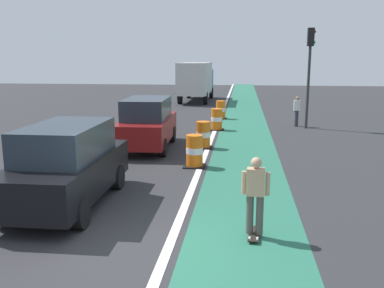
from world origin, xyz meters
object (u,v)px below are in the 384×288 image
Objects in this scene: traffic_barrel_far at (221,110)px; pedestrian_crossing at (297,110)px; parked_suv_second at (147,123)px; delivery_truck_down_block at (196,79)px; traffic_barrel_mid at (203,135)px; parked_suv_nearest at (67,165)px; traffic_barrel_back at (217,120)px; traffic_light_corner at (310,60)px; skateboarder_on_lane at (255,195)px; traffic_barrel_front at (194,151)px.

traffic_barrel_far is 0.68× the size of pedestrian_crossing.
delivery_truck_down_block reaches higher than parked_suv_second.
traffic_barrel_mid is at bearing -126.11° from pedestrian_crossing.
pedestrian_crossing is (6.70, 6.43, -0.17)m from parked_suv_second.
traffic_barrel_back is (2.97, 11.64, -0.50)m from parked_suv_nearest.
traffic_barrel_mid is at bearing -82.82° from delivery_truck_down_block.
parked_suv_nearest is 15.99m from traffic_barrel_far.
traffic_barrel_mid is at bearing 8.23° from parked_suv_second.
traffic_light_corner reaches higher than traffic_barrel_far.
traffic_light_corner is (7.27, -13.20, 1.65)m from delivery_truck_down_block.
parked_suv_nearest reaches higher than traffic_barrel_far.
parked_suv_nearest is at bearing -90.74° from delivery_truck_down_block.
delivery_truck_down_block is at bearing 89.26° from parked_suv_nearest.
traffic_barrel_mid is 18.97m from delivery_truck_down_block.
traffic_barrel_mid is (2.70, 7.19, -0.50)m from parked_suv_nearest.
traffic_light_corner reaches higher than skateboarder_on_lane.
traffic_barrel_mid is (0.01, 3.06, 0.00)m from traffic_barrel_front.
parked_suv_nearest is 15.06m from traffic_light_corner.
delivery_truck_down_block is 1.50× the size of traffic_light_corner.
traffic_barrel_far is at bearing 150.09° from pedestrian_crossing.
traffic_barrel_back is 0.21× the size of traffic_light_corner.
traffic_barrel_mid and traffic_barrel_back have the same top height.
traffic_barrel_front is at bearing 108.68° from skateboarder_on_lane.
delivery_truck_down_block is (0.34, 25.97, 0.81)m from parked_suv_nearest.
traffic_barrel_back is at bearing -89.84° from traffic_barrel_far.
traffic_light_corner reaches higher than parked_suv_nearest.
traffic_barrel_far is 0.14× the size of delivery_truck_down_block.
traffic_barrel_front is 1.00× the size of traffic_barrel_mid.
traffic_barrel_front is 1.00× the size of traffic_barrel_far.
traffic_light_corner reaches higher than traffic_barrel_mid.
traffic_barrel_front is at bearing -90.22° from traffic_barrel_mid.
traffic_barrel_far is (0.27, 11.57, 0.00)m from traffic_barrel_front.
parked_suv_nearest reaches higher than skateboarder_on_lane.
skateboarder_on_lane is 0.33× the size of traffic_light_corner.
traffic_barrel_far is at bearing -75.66° from delivery_truck_down_block.
skateboarder_on_lane is 1.55× the size of traffic_barrel_back.
pedestrian_crossing is at bearing 61.71° from parked_suv_nearest.
skateboarder_on_lane is 4.78m from parked_suv_nearest.
delivery_truck_down_block is (-2.37, 18.78, 1.31)m from traffic_barrel_mid.
traffic_barrel_back is at bearing -166.32° from traffic_light_corner.
traffic_barrel_far is at bearing 90.16° from traffic_barrel_back.
skateboarder_on_lane reaches higher than traffic_barrel_front.
parked_suv_second is at bearing 86.22° from parked_suv_nearest.
pedestrian_crossing is (4.18, 1.65, 0.33)m from traffic_barrel_back.
delivery_truck_down_block is at bearing 118.84° from traffic_light_corner.
parked_suv_second reaches higher than pedestrian_crossing.
delivery_truck_down_block is at bearing 104.34° from traffic_barrel_far.
traffic_barrel_mid is 4.46m from traffic_barrel_back.
parked_suv_nearest is 4.24× the size of traffic_barrel_front.
skateboarder_on_lane reaches higher than traffic_barrel_far.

